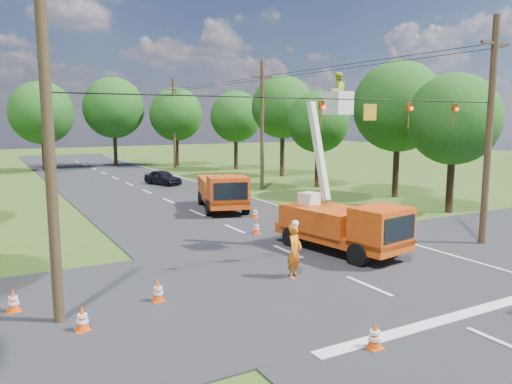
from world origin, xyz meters
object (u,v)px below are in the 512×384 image
second_truck (223,191)px  traffic_cone_6 (13,301)px  traffic_cone_4 (158,291)px  tree_right_c (318,122)px  tree_far_b (114,108)px  traffic_cone_3 (255,212)px  pole_right_far (174,123)px  tree_right_d (283,107)px  pole_right_near (489,130)px  pole_right_mid (262,125)px  distant_car (163,177)px  traffic_cone_2 (256,227)px  traffic_cone_8 (382,237)px  traffic_cone_0 (375,335)px  traffic_cone_5 (82,319)px  bucket_truck (343,216)px  pole_left (50,161)px  tree_far_a (42,113)px  tree_right_e (236,117)px  ground_worker (295,251)px  traffic_cone_7 (241,197)px  tree_far_c (176,114)px  tree_right_b (398,107)px  tree_right_a (454,119)px

second_truck → traffic_cone_6: 17.15m
traffic_cone_4 → tree_right_c: (19.80, 18.84, 4.95)m
traffic_cone_4 → tree_far_b: size_ratio=0.07×
traffic_cone_3 → pole_right_far: bearing=78.3°
traffic_cone_4 → tree_right_d: size_ratio=0.07×
pole_right_near → pole_right_mid: 20.00m
distant_car → traffic_cone_2: (-2.01, -19.89, -0.27)m
traffic_cone_8 → traffic_cone_0: bearing=-134.2°
second_truck → traffic_cone_5: (-10.87, -14.19, -0.84)m
traffic_cone_2 → traffic_cone_3: (1.83, 3.42, 0.00)m
bucket_truck → traffic_cone_0: 9.03m
traffic_cone_8 → tree_right_d: bearing=67.4°
traffic_cone_5 → tree_right_c: tree_right_c is taller
pole_left → tree_far_a: bearing=84.0°
traffic_cone_5 → tree_far_a: tree_far_a is taller
distant_car → traffic_cone_8: (1.94, -24.41, -0.27)m
distant_car → tree_right_e: 15.10m
traffic_cone_2 → bucket_truck: bearing=-71.6°
traffic_cone_8 → pole_right_near: (4.09, -2.06, 4.75)m
second_truck → traffic_cone_8: bearing=-60.7°
ground_worker → pole_right_mid: (10.13, 19.95, 4.13)m
traffic_cone_7 → tree_right_d: tree_right_d is taller
traffic_cone_0 → pole_right_far: 47.20m
pole_right_near → tree_far_c: 42.02m
distant_car → tree_far_c: tree_far_c is taller
pole_left → tree_far_b: (12.50, 45.00, 2.31)m
traffic_cone_3 → traffic_cone_7: size_ratio=1.00×
traffic_cone_7 → tree_far_c: tree_far_c is taller
pole_left → traffic_cone_3: bearing=40.3°
tree_right_d → traffic_cone_4: bearing=-128.6°
distant_car → tree_far_c: size_ratio=0.40×
traffic_cone_2 → tree_right_c: size_ratio=0.09×
traffic_cone_7 → tree_far_a: tree_far_a is taller
ground_worker → traffic_cone_3: size_ratio=2.75×
traffic_cone_5 → traffic_cone_6: 2.80m
traffic_cone_6 → tree_right_b: bearing=22.5°
traffic_cone_5 → pole_right_near: size_ratio=0.07×
second_truck → traffic_cone_2: bearing=-85.3°
second_truck → traffic_cone_6: bearing=-120.0°
tree_right_a → tree_far_a: size_ratio=0.87×
tree_far_a → distant_car: bearing=-65.7°
tree_right_c → pole_left: bearing=-140.1°
traffic_cone_3 → pole_left: (-11.79, -9.99, 4.14)m
distant_car → tree_far_b: size_ratio=0.36×
pole_right_far → tree_far_c: size_ratio=1.09×
pole_right_near → tree_right_a: bearing=50.2°
tree_far_c → traffic_cone_4: bearing=-111.0°
traffic_cone_5 → traffic_cone_8: same height
traffic_cone_4 → tree_right_e: tree_right_e is taller
traffic_cone_6 → tree_right_a: 25.05m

